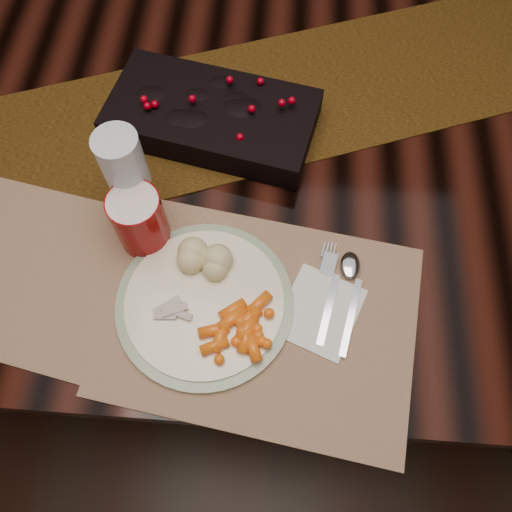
# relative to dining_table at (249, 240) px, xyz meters

# --- Properties ---
(floor) EXTENTS (5.00, 5.00, 0.00)m
(floor) POSITION_rel_dining_table_xyz_m (0.00, 0.00, -0.38)
(floor) COLOR black
(floor) RESTS_ON ground
(dining_table) EXTENTS (1.80, 1.00, 0.75)m
(dining_table) POSITION_rel_dining_table_xyz_m (0.00, 0.00, 0.00)
(dining_table) COLOR black
(dining_table) RESTS_ON floor
(table_runner) EXTENTS (1.63, 0.89, 0.00)m
(table_runner) POSITION_rel_dining_table_xyz_m (-0.05, 0.09, 0.38)
(table_runner) COLOR black
(table_runner) RESTS_ON dining_table
(centerpiece) EXTENTS (0.41, 0.27, 0.08)m
(centerpiece) POSITION_rel_dining_table_xyz_m (-0.07, 0.05, 0.42)
(centerpiece) COLOR black
(centerpiece) RESTS_ON table_runner
(placemat_main) EXTENTS (0.53, 0.43, 0.00)m
(placemat_main) POSITION_rel_dining_table_xyz_m (0.05, -0.33, 0.38)
(placemat_main) COLOR brown
(placemat_main) RESTS_ON dining_table
(placemat_second) EXTENTS (0.47, 0.39, 0.00)m
(placemat_second) POSITION_rel_dining_table_xyz_m (-0.36, -0.27, 0.38)
(placemat_second) COLOR brown
(placemat_second) RESTS_ON dining_table
(dinner_plate) EXTENTS (0.29, 0.29, 0.02)m
(dinner_plate) POSITION_rel_dining_table_xyz_m (-0.04, -0.32, 0.39)
(dinner_plate) COLOR #FFF3CD
(dinner_plate) RESTS_ON placemat_main
(baby_carrots) EXTENTS (0.13, 0.11, 0.02)m
(baby_carrots) POSITION_rel_dining_table_xyz_m (0.00, -0.36, 0.40)
(baby_carrots) COLOR orange
(baby_carrots) RESTS_ON dinner_plate
(mashed_potatoes) EXTENTS (0.09, 0.08, 0.05)m
(mashed_potatoes) POSITION_rel_dining_table_xyz_m (-0.05, -0.25, 0.42)
(mashed_potatoes) COLOR beige
(mashed_potatoes) RESTS_ON dinner_plate
(turkey_shreds) EXTENTS (0.07, 0.06, 0.01)m
(turkey_shreds) POSITION_rel_dining_table_xyz_m (-0.08, -0.34, 0.40)
(turkey_shreds) COLOR beige
(turkey_shreds) RESTS_ON dinner_plate
(napkin) EXTENTS (0.16, 0.17, 0.00)m
(napkin) POSITION_rel_dining_table_xyz_m (0.14, -0.32, 0.38)
(napkin) COLOR white
(napkin) RESTS_ON placemat_main
(fork) EXTENTS (0.06, 0.16, 0.00)m
(fork) POSITION_rel_dining_table_xyz_m (0.16, -0.29, 0.39)
(fork) COLOR white
(fork) RESTS_ON napkin
(spoon) EXTENTS (0.07, 0.17, 0.00)m
(spoon) POSITION_rel_dining_table_xyz_m (0.19, -0.30, 0.39)
(spoon) COLOR white
(spoon) RESTS_ON napkin
(red_cup) EXTENTS (0.09, 0.09, 0.12)m
(red_cup) POSITION_rel_dining_table_xyz_m (-0.16, -0.20, 0.44)
(red_cup) COLOR #8C0002
(red_cup) RESTS_ON placemat_main
(wine_glass) EXTENTS (0.08, 0.08, 0.19)m
(wine_glass) POSITION_rel_dining_table_xyz_m (-0.18, -0.15, 0.47)
(wine_glass) COLOR silver
(wine_glass) RESTS_ON dining_table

